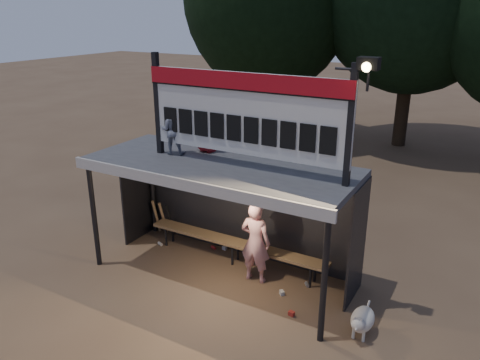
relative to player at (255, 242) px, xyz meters
The scene contains 10 objects.
ground 1.07m from the player, 166.66° to the right, with size 80.00×80.00×0.00m, color brown.
player is the anchor object (origin of this frame).
child_a 2.65m from the player, behind, with size 0.46×0.36×0.95m, color slate.
child_b 2.41m from the player, 164.49° to the left, with size 0.49×0.32×0.99m, color #AF1A21.
dugout_shelter 1.24m from the player, behind, with size 5.10×2.08×2.32m.
scoreboard_assembly 2.52m from the player, 124.18° to the right, with size 4.10×0.27×1.99m.
bench 0.86m from the player, 149.84° to the left, with size 4.00×0.35×0.48m.
dog 2.39m from the player, 15.29° to the right, with size 0.36×0.81×0.49m.
bats 2.85m from the player, 166.47° to the left, with size 0.47×0.32×0.84m.
litter 0.87m from the player, 157.53° to the left, with size 3.70×1.53×0.08m.
Camera 1 is at (4.31, -6.85, 4.93)m, focal length 35.00 mm.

